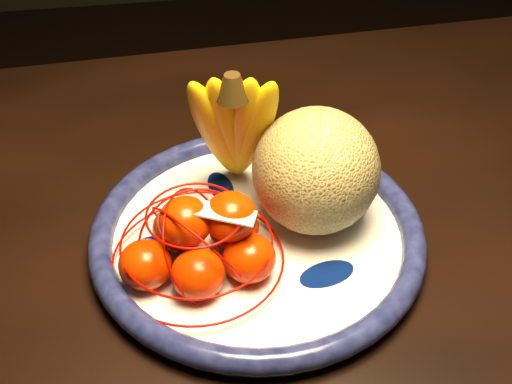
{
  "coord_description": "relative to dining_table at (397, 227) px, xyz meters",
  "views": [
    {
      "loc": [
        -0.39,
        -0.62,
        1.24
      ],
      "look_at": [
        -0.3,
        -0.09,
        0.78
      ],
      "focal_mm": 45.0,
      "sensor_mm": 36.0,
      "label": 1
    }
  ],
  "objects": [
    {
      "name": "dining_table",
      "position": [
        0.0,
        0.0,
        0.0
      ],
      "size": [
        1.47,
        0.93,
        0.71
      ],
      "rotation": [
        0.0,
        0.0,
        0.06
      ],
      "color": "black",
      "rests_on": "ground"
    },
    {
      "name": "fruit_bowl",
      "position": [
        -0.21,
        -0.08,
        0.09
      ],
      "size": [
        0.39,
        0.39,
        0.03
      ],
      "rotation": [
        0.0,
        0.0,
        -0.36
      ],
      "color": "white",
      "rests_on": "dining_table"
    },
    {
      "name": "cantaloupe",
      "position": [
        -0.14,
        -0.06,
        0.16
      ],
      "size": [
        0.14,
        0.14,
        0.14
      ],
      "primitive_type": "sphere",
      "color": "olive",
      "rests_on": "fruit_bowl"
    },
    {
      "name": "banana_bunch",
      "position": [
        -0.22,
        0.01,
        0.19
      ],
      "size": [
        0.13,
        0.13,
        0.2
      ],
      "rotation": [
        0.0,
        0.0,
        -0.16
      ],
      "color": "yellow",
      "rests_on": "fruit_bowl"
    },
    {
      "name": "mandarin_bag",
      "position": [
        -0.27,
        -0.12,
        0.13
      ],
      "size": [
        0.22,
        0.22,
        0.12
      ],
      "rotation": [
        0.0,
        0.0,
        -0.21
      ],
      "color": "#F23403",
      "rests_on": "fruit_bowl"
    },
    {
      "name": "price_tag",
      "position": [
        -0.25,
        -0.12,
        0.17
      ],
      "size": [
        0.08,
        0.05,
        0.01
      ],
      "primitive_type": "cube",
      "rotation": [
        -0.14,
        0.1,
        -0.34
      ],
      "color": "white",
      "rests_on": "mandarin_bag"
    }
  ]
}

